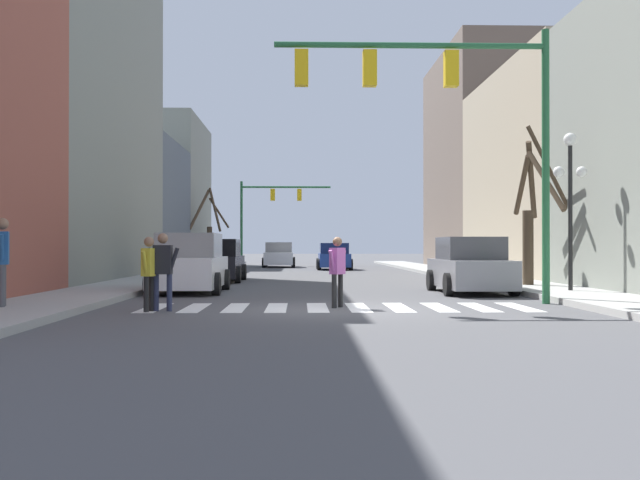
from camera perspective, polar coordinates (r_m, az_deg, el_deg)
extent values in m
plane|color=#4C4C4F|center=(16.05, 1.46, -5.34)|extent=(240.00, 240.00, 0.00)
cube|color=#9E9E99|center=(16.97, -20.85, -4.79)|extent=(2.40, 90.00, 0.15)
cube|color=#9E9E99|center=(17.59, 22.93, -4.63)|extent=(2.40, 90.00, 0.15)
cube|color=gray|center=(31.70, -19.80, 9.72)|extent=(6.00, 15.03, 13.91)
cube|color=#515B66|center=(43.05, -14.70, 2.46)|extent=(6.00, 9.45, 7.11)
cube|color=gray|center=(53.04, -12.20, 3.46)|extent=(6.00, 10.84, 9.98)
cube|color=tan|center=(34.14, 18.15, 4.78)|extent=(6.00, 13.12, 8.95)
cube|color=#66564C|center=(46.50, 12.81, 5.81)|extent=(6.00, 12.42, 12.88)
cube|color=white|center=(16.92, -12.53, -5.07)|extent=(0.45, 2.60, 0.01)
cube|color=white|center=(16.77, -9.50, -5.11)|extent=(0.45, 2.60, 0.01)
cube|color=white|center=(16.67, -6.43, -5.14)|extent=(0.45, 2.60, 0.01)
cube|color=white|center=(16.62, -3.32, -5.16)|extent=(0.45, 2.60, 0.01)
cube|color=white|center=(16.62, -0.20, -5.16)|extent=(0.45, 2.60, 0.01)
cube|color=white|center=(16.66, 2.90, -5.15)|extent=(0.45, 2.60, 0.01)
cube|color=white|center=(16.75, 5.99, -5.12)|extent=(0.45, 2.60, 0.01)
cube|color=white|center=(16.90, 9.03, -5.08)|extent=(0.45, 2.60, 0.01)
cube|color=white|center=(17.08, 12.01, -5.02)|extent=(0.45, 2.60, 0.01)
cube|color=white|center=(17.32, 14.91, -4.96)|extent=(0.45, 2.60, 0.01)
cylinder|color=#236038|center=(18.54, 16.82, 5.39)|extent=(0.18, 0.18, 6.49)
cylinder|color=#236038|center=(18.32, 6.91, 14.50)|extent=(6.42, 0.14, 0.14)
cube|color=yellow|center=(18.35, 9.96, 12.71)|extent=(0.32, 0.28, 0.84)
cube|color=yellow|center=(18.07, 3.81, 12.91)|extent=(0.32, 0.28, 0.84)
cube|color=yellow|center=(18.00, -1.42, 12.97)|extent=(0.32, 0.28, 0.84)
cylinder|color=#236038|center=(53.22, -6.00, 1.27)|extent=(0.18, 0.18, 5.96)
cylinder|color=#236038|center=(53.21, -2.60, 4.05)|extent=(6.31, 0.14, 0.14)
cube|color=yellow|center=(53.20, -3.63, 3.46)|extent=(0.32, 0.28, 0.84)
cube|color=yellow|center=(53.16, -1.58, 3.46)|extent=(0.32, 0.28, 0.84)
cylinder|color=black|center=(21.69, 18.53, 1.60)|extent=(0.12, 0.12, 3.97)
sphere|color=white|center=(21.88, 18.52, 7.28)|extent=(0.36, 0.36, 0.36)
sphere|color=white|center=(21.67, 17.73, 4.97)|extent=(0.31, 0.31, 0.31)
sphere|color=white|center=(21.89, 19.32, 4.92)|extent=(0.31, 0.31, 0.31)
cube|color=white|center=(48.77, -3.14, -1.41)|extent=(1.82, 4.39, 0.79)
cube|color=gray|center=(48.76, -3.14, -0.56)|extent=(1.68, 2.28, 0.65)
cylinder|color=black|center=(47.39, -2.06, -1.74)|extent=(0.22, 0.64, 0.64)
cylinder|color=black|center=(47.45, -4.30, -1.74)|extent=(0.22, 0.64, 0.64)
cylinder|color=black|center=(50.11, -2.03, -1.67)|extent=(0.22, 0.64, 0.64)
cylinder|color=black|center=(50.16, -4.15, -1.67)|extent=(0.22, 0.64, 0.64)
cube|color=white|center=(22.31, -9.89, -2.41)|extent=(1.81, 4.42, 0.86)
cube|color=gray|center=(22.29, -9.89, -0.40)|extent=(1.67, 2.30, 0.70)
cylinder|color=black|center=(23.82, -11.61, -2.97)|extent=(0.22, 0.64, 0.64)
cylinder|color=black|center=(23.57, -7.18, -3.00)|extent=(0.22, 0.64, 0.64)
cylinder|color=black|center=(21.13, -12.91, -3.29)|extent=(0.22, 0.64, 0.64)
cylinder|color=black|center=(20.84, -7.92, -3.33)|extent=(0.22, 0.64, 0.64)
cube|color=gray|center=(22.12, 11.37, -2.50)|extent=(1.75, 4.32, 0.80)
cube|color=#464648|center=(22.11, 11.37, -0.63)|extent=(1.61, 2.25, 0.65)
cylinder|color=black|center=(23.27, 8.48, -3.04)|extent=(0.22, 0.64, 0.64)
cylinder|color=black|center=(23.64, 12.76, -2.99)|extent=(0.22, 0.64, 0.64)
cylinder|color=black|center=(20.63, 9.78, -3.36)|extent=(0.22, 0.64, 0.64)
cylinder|color=black|center=(21.06, 14.56, -3.29)|extent=(0.22, 0.64, 0.64)
cube|color=navy|center=(43.62, 1.07, -1.54)|extent=(1.75, 4.16, 0.75)
cube|color=#0E1C46|center=(43.61, 1.07, -0.64)|extent=(1.61, 2.16, 0.62)
cylinder|color=black|center=(44.88, -0.14, -1.81)|extent=(0.22, 0.64, 0.64)
cylinder|color=black|center=(44.96, 2.13, -1.81)|extent=(0.22, 0.64, 0.64)
cylinder|color=black|center=(42.30, -0.06, -1.89)|extent=(0.22, 0.64, 0.64)
cylinder|color=black|center=(42.39, 2.36, -1.89)|extent=(0.22, 0.64, 0.64)
cube|color=black|center=(29.12, -7.90, -2.02)|extent=(1.84, 4.46, 0.80)
cube|color=black|center=(29.11, -7.90, -0.59)|extent=(1.69, 2.32, 0.65)
cylinder|color=black|center=(30.62, -9.36, -2.42)|extent=(0.22, 0.64, 0.64)
cylinder|color=black|center=(30.42, -5.86, -2.44)|extent=(0.22, 0.64, 0.64)
cylinder|color=black|center=(27.88, -10.13, -2.61)|extent=(0.22, 0.64, 0.64)
cylinder|color=black|center=(27.66, -6.29, -2.63)|extent=(0.22, 0.64, 0.64)
cylinder|color=black|center=(16.46, 1.09, -3.92)|extent=(0.11, 0.11, 0.74)
cylinder|color=black|center=(16.69, 1.57, -3.88)|extent=(0.11, 0.11, 0.74)
cube|color=#9E4C93|center=(16.55, 1.33, -1.61)|extent=(0.37, 0.42, 0.58)
sphere|color=brown|center=(16.55, 1.33, -0.13)|extent=(0.21, 0.21, 0.21)
cylinder|color=#9E4C93|center=(16.37, 0.95, -1.75)|extent=(0.21, 0.26, 0.57)
cylinder|color=#9E4C93|center=(16.73, 1.70, -1.73)|extent=(0.21, 0.26, 0.57)
cylinder|color=black|center=(16.07, -12.71, -4.00)|extent=(0.11, 0.11, 0.74)
cylinder|color=black|center=(15.83, -13.10, -4.05)|extent=(0.11, 0.11, 0.74)
cube|color=gold|center=(15.93, -12.90, -1.66)|extent=(0.28, 0.40, 0.58)
sphere|color=#8C664C|center=(15.92, -12.90, -0.13)|extent=(0.21, 0.21, 0.21)
cylinder|color=gold|center=(16.12, -12.60, -1.78)|extent=(0.13, 0.26, 0.56)
cylinder|color=gold|center=(15.74, -13.20, -1.81)|extent=(0.13, 0.26, 0.56)
cylinder|color=#4C4C51|center=(16.21, -23.08, -3.23)|extent=(0.13, 0.13, 0.84)
cylinder|color=#4C4C51|center=(16.51, -23.00, -3.18)|extent=(0.13, 0.13, 0.84)
cube|color=#235693|center=(16.34, -23.03, -0.56)|extent=(0.35, 0.46, 0.66)
sphere|color=#8C664C|center=(16.35, -23.03, 1.14)|extent=(0.24, 0.24, 0.24)
cylinder|color=#235693|center=(16.10, -23.10, -0.72)|extent=(0.17, 0.30, 0.64)
cylinder|color=#235693|center=(16.58, -22.98, -0.71)|extent=(0.17, 0.30, 0.64)
cylinder|color=#282D47|center=(16.07, -12.38, -3.94)|extent=(0.12, 0.12, 0.77)
cylinder|color=#282D47|center=(16.00, -11.41, -3.95)|extent=(0.12, 0.12, 0.77)
cube|color=black|center=(16.00, -11.89, -1.47)|extent=(0.39, 0.24, 0.61)
sphere|color=#8C664C|center=(16.00, -11.89, 0.13)|extent=(0.22, 0.22, 0.22)
cylinder|color=black|center=(16.06, -12.64, -1.61)|extent=(0.27, 0.11, 0.59)
cylinder|color=black|center=(15.95, -11.13, -1.62)|extent=(0.27, 0.11, 0.59)
cylinder|color=#473828|center=(48.29, -8.42, -0.45)|extent=(0.33, 0.33, 2.46)
cylinder|color=#473828|center=(48.19, -7.70, 2.06)|extent=(1.35, 0.29, 1.98)
cylinder|color=#473828|center=(47.66, -9.17, 2.32)|extent=(1.19, 1.72, 2.67)
cylinder|color=#473828|center=(47.88, -8.01, 2.31)|extent=(0.92, 1.00, 2.85)
cylinder|color=#473828|center=(24.44, 15.57, -0.56)|extent=(0.34, 0.34, 2.34)
cylinder|color=#473828|center=(24.85, 17.16, 4.96)|extent=(1.62, 0.29, 2.96)
cylinder|color=#473828|center=(25.18, 15.81, 4.40)|extent=(0.74, 1.34, 2.45)
cylinder|color=#473828|center=(23.96, 16.85, 4.36)|extent=(0.78, 1.56, 2.04)
cylinder|color=#473828|center=(25.31, 15.13, 4.03)|extent=(0.26, 1.75, 1.86)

